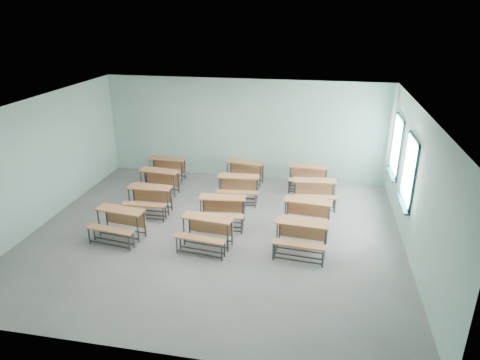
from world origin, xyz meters
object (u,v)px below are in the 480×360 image
object	(u,v)px
desk_unit_r2c0	(158,179)
desk_unit_r0c0	(119,220)
desk_unit_r1c2	(307,211)
desk_unit_r3c1	(244,170)
desk_unit_r0c1	(206,228)
desk_unit_r1c1	(222,207)
desk_unit_r1c0	(149,197)
desk_unit_r2c1	(238,185)
desk_unit_r2c2	(315,189)
desk_unit_r0c2	(301,234)
desk_unit_r3c0	(166,166)
desk_unit_r3c2	(308,174)

from	to	relation	value
desk_unit_r2c0	desk_unit_r0c0	bearing A→B (deg)	-82.96
desk_unit_r1c2	desk_unit_r3c1	distance (m)	3.30
desk_unit_r0c1	desk_unit_r1c1	world-z (taller)	same
desk_unit_r3c1	desk_unit_r1c0	bearing A→B (deg)	-123.13
desk_unit_r2c1	desk_unit_r1c2	bearing A→B (deg)	-38.26
desk_unit_r0c0	desk_unit_r2c2	world-z (taller)	same
desk_unit_r0c1	desk_unit_r2c0	size ratio (longest dim) A/B	1.00
desk_unit_r0c0	desk_unit_r2c1	world-z (taller)	same
desk_unit_r0c1	desk_unit_r0c2	world-z (taller)	same
desk_unit_r1c0	desk_unit_r1c2	distance (m)	4.22
desk_unit_r0c0	desk_unit_r2c1	bearing A→B (deg)	56.19
desk_unit_r1c1	desk_unit_r3c0	bearing A→B (deg)	127.76
desk_unit_r2c1	desk_unit_r3c0	xyz separation A→B (m)	(-2.57, 1.10, 0.00)
desk_unit_r3c2	desk_unit_r1c1	bearing A→B (deg)	-126.43
desk_unit_r0c1	desk_unit_r3c0	world-z (taller)	same
desk_unit_r0c0	desk_unit_r3c1	bearing A→B (deg)	67.07
desk_unit_r0c0	desk_unit_r1c1	bearing A→B (deg)	34.83
desk_unit_r2c0	desk_unit_r3c0	bearing A→B (deg)	103.95
desk_unit_r0c1	desk_unit_r3c1	size ratio (longest dim) A/B	0.99
desk_unit_r1c2	desk_unit_r1c0	bearing A→B (deg)	-175.49
desk_unit_r1c2	desk_unit_r3c0	xyz separation A→B (m)	(-4.59, 2.43, 0.00)
desk_unit_r1c0	desk_unit_r2c1	bearing A→B (deg)	27.71
desk_unit_r2c2	desk_unit_r3c1	world-z (taller)	same
desk_unit_r0c2	desk_unit_r1c2	size ratio (longest dim) A/B	0.99
desk_unit_r3c0	desk_unit_r3c1	bearing A→B (deg)	5.01
desk_unit_r0c2	desk_unit_r1c1	distance (m)	2.29
desk_unit_r1c1	desk_unit_r2c2	xyz separation A→B (m)	(2.28, 1.62, 0.00)
desk_unit_r0c0	desk_unit_r0c1	bearing A→B (deg)	7.62
desk_unit_r0c1	desk_unit_r0c0	bearing A→B (deg)	-173.56
desk_unit_r1c2	desk_unit_r2c2	size ratio (longest dim) A/B	1.00
desk_unit_r0c0	desk_unit_r2c0	xyz separation A→B (m)	(-0.04, 2.69, 0.00)
desk_unit_r3c0	desk_unit_r3c1	world-z (taller)	same
desk_unit_r2c2	desk_unit_r1c2	bearing A→B (deg)	-101.13
desk_unit_r0c2	desk_unit_r2c1	size ratio (longest dim) A/B	1.00
desk_unit_r3c2	desk_unit_r1c2	bearing A→B (deg)	-88.05
desk_unit_r0c0	desk_unit_r0c1	size ratio (longest dim) A/B	1.01
desk_unit_r2c1	desk_unit_r3c0	bearing A→B (deg)	151.99
desk_unit_r3c0	desk_unit_r3c2	xyz separation A→B (m)	(4.51, 0.14, 0.00)
desk_unit_r0c1	desk_unit_r3c2	size ratio (longest dim) A/B	1.07
desk_unit_r1c1	desk_unit_r2c0	bearing A→B (deg)	141.14
desk_unit_r1c1	desk_unit_r1c2	size ratio (longest dim) A/B	1.00
desk_unit_r0c2	desk_unit_r2c0	distance (m)	5.05
desk_unit_r0c2	desk_unit_r2c2	bearing A→B (deg)	89.91
desk_unit_r3c2	desk_unit_r0c2	bearing A→B (deg)	-89.76
desk_unit_r0c1	desk_unit_r0c2	xyz separation A→B (m)	(2.17, 0.15, 0.00)
desk_unit_r0c2	desk_unit_r1c0	size ratio (longest dim) A/B	1.03
desk_unit_r1c2	desk_unit_r2c2	world-z (taller)	same
desk_unit_r0c2	desk_unit_r2c2	world-z (taller)	same
desk_unit_r0c2	desk_unit_r0c0	bearing A→B (deg)	-173.35
desk_unit_r0c1	desk_unit_r1c1	size ratio (longest dim) A/B	1.01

